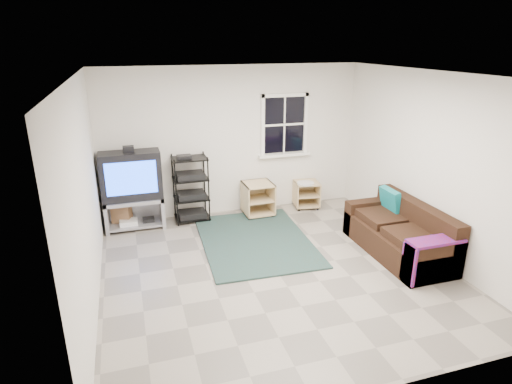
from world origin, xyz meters
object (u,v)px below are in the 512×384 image
object	(u,v)px
av_rack	(191,193)
side_table_left	(257,197)
sofa	(400,235)
tv_unit	(132,184)
side_table_right	(306,192)

from	to	relation	value
av_rack	side_table_left	size ratio (longest dim) A/B	1.94
av_rack	sofa	size ratio (longest dim) A/B	0.64
sofa	av_rack	bearing A→B (deg)	141.87
tv_unit	side_table_left	size ratio (longest dim) A/B	2.33
side_table_right	tv_unit	bearing A→B (deg)	-179.23
av_rack	side_table_left	distance (m)	1.19
side_table_left	tv_unit	bearing A→B (deg)	178.67
tv_unit	side_table_right	distance (m)	3.15
tv_unit	av_rack	bearing A→B (deg)	1.72
av_rack	sofa	bearing A→B (deg)	-38.13
av_rack	side_table_left	xyz separation A→B (m)	(1.17, -0.08, -0.19)
side_table_left	side_table_right	bearing A→B (deg)	5.26
tv_unit	side_table_left	bearing A→B (deg)	-1.33
side_table_right	sofa	distance (m)	2.22
tv_unit	sofa	size ratio (longest dim) A/B	0.77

